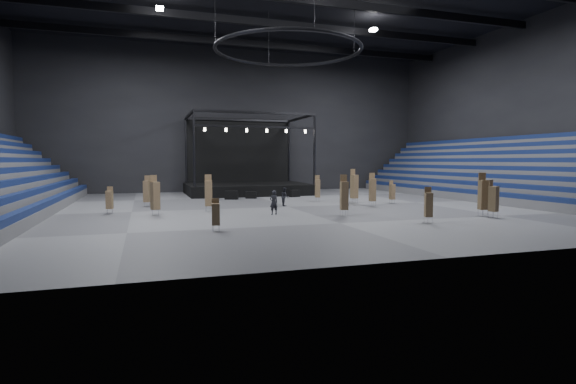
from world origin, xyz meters
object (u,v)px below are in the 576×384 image
object	(u,v)px
stage	(246,181)
man_center	(274,202)
chair_stack_5	(344,195)
chair_stack_10	(318,188)
chair_stack_6	(109,199)
flight_case_right	(295,193)
flight_case_left	(231,195)
chair_stack_9	(354,186)
chair_stack_8	(147,191)
chair_stack_13	(354,189)
chair_stack_3	(372,189)
crew_member	(285,197)
chair_stack_1	(216,214)
chair_stack_7	(493,198)
flight_case_mid	(251,195)
chair_stack_12	(392,191)
chair_stack_11	(208,193)

from	to	relation	value
stage	man_center	world-z (taller)	stage
chair_stack_5	chair_stack_10	bearing A→B (deg)	88.08
chair_stack_6	chair_stack_10	world-z (taller)	chair_stack_10
stage	chair_stack_10	xyz separation A→B (m)	(4.26, -12.22, -0.17)
chair_stack_6	flight_case_right	bearing A→B (deg)	44.79
flight_case_left	chair_stack_9	bearing A→B (deg)	-36.79
chair_stack_8	stage	bearing A→B (deg)	68.16
chair_stack_5	chair_stack_6	world-z (taller)	chair_stack_5
flight_case_right	man_center	xyz separation A→B (m)	(-6.45, -14.41, 0.50)
chair_stack_10	chair_stack_13	world-z (taller)	chair_stack_10
chair_stack_3	crew_member	world-z (taller)	chair_stack_3
chair_stack_1	chair_stack_3	xyz separation A→B (m)	(14.93, 9.79, 0.46)
chair_stack_6	man_center	world-z (taller)	chair_stack_6
chair_stack_7	chair_stack_10	world-z (taller)	chair_stack_7
flight_case_right	chair_stack_9	size ratio (longest dim) A/B	0.36
stage	chair_stack_1	xyz separation A→B (m)	(-7.85, -27.63, -0.47)
chair_stack_8	chair_stack_13	distance (m)	18.61
chair_stack_1	man_center	distance (m)	8.34
flight_case_mid	chair_stack_12	distance (m)	14.33
crew_member	chair_stack_6	bearing A→B (deg)	102.04
chair_stack_6	flight_case_left	bearing A→B (deg)	55.68
chair_stack_6	chair_stack_11	distance (m)	7.16
stage	flight_case_mid	bearing A→B (deg)	-98.65
chair_stack_3	chair_stack_12	size ratio (longest dim) A/B	1.37
chair_stack_5	chair_stack_11	bearing A→B (deg)	158.83
chair_stack_8	chair_stack_10	world-z (taller)	chair_stack_8
stage	chair_stack_3	world-z (taller)	stage
chair_stack_8	man_center	xyz separation A→B (m)	(8.71, -8.71, -0.46)
man_center	chair_stack_8	bearing A→B (deg)	-57.67
chair_stack_5	chair_stack_10	size ratio (longest dim) A/B	1.16
chair_stack_5	chair_stack_9	xyz separation A→B (m)	(4.81, 8.17, 0.11)
flight_case_right	chair_stack_3	xyz separation A→B (m)	(3.29, -11.14, 1.07)
flight_case_left	man_center	world-z (taller)	man_center
chair_stack_10	crew_member	size ratio (longest dim) A/B	1.56
chair_stack_7	chair_stack_11	bearing A→B (deg)	130.31
chair_stack_1	chair_stack_12	world-z (taller)	chair_stack_12
chair_stack_3	man_center	size ratio (longest dim) A/B	1.62
chair_stack_1	chair_stack_6	bearing A→B (deg)	126.38
flight_case_left	man_center	xyz separation A→B (m)	(0.57, -13.46, 0.45)
chair_stack_8	man_center	bearing A→B (deg)	-24.34
flight_case_mid	chair_stack_7	xyz separation A→B (m)	(12.16, -20.36, 0.98)
crew_member	chair_stack_1	bearing A→B (deg)	153.22
chair_stack_1	chair_stack_13	xyz separation A→B (m)	(15.02, 13.61, 0.25)
stage	chair_stack_6	bearing A→B (deg)	-129.48
stage	chair_stack_6	world-z (taller)	stage
stage	chair_stack_10	distance (m)	12.94
chair_stack_5	chair_stack_7	distance (m)	10.10
chair_stack_5	chair_stack_6	bearing A→B (deg)	168.60
chair_stack_5	chair_stack_11	xyz separation A→B (m)	(-8.81, 5.35, -0.02)
chair_stack_1	chair_stack_10	world-z (taller)	chair_stack_10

